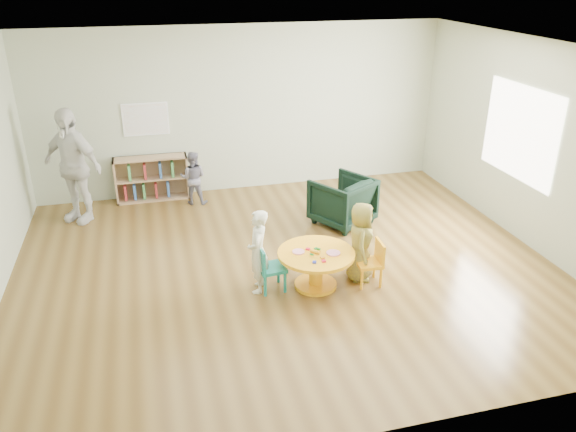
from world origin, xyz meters
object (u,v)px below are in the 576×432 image
at_px(activity_table, 316,263).
at_px(child_right, 361,242).
at_px(kid_chair_left, 268,267).
at_px(kid_chair_right, 372,261).
at_px(bookshelf, 151,178).
at_px(adult_caretaker, 72,166).
at_px(child_left, 258,251).
at_px(toddler, 193,178).
at_px(armchair, 342,201).

xyz_separation_m(activity_table, child_right, (0.59, 0.05, 0.19)).
relative_size(kid_chair_left, kid_chair_right, 1.03).
xyz_separation_m(bookshelf, child_right, (2.45, -3.37, 0.15)).
bearing_deg(adult_caretaker, activity_table, -6.05).
bearing_deg(kid_chair_left, activity_table, 79.02).
relative_size(child_left, child_right, 1.02).
distance_m(activity_table, bookshelf, 3.89).
distance_m(kid_chair_right, child_right, 0.28).
relative_size(child_left, toddler, 1.18).
height_order(child_left, toddler, child_left).
bearing_deg(child_right, bookshelf, 55.59).
xyz_separation_m(child_right, adult_caretaker, (-3.58, 2.79, 0.37)).
distance_m(kid_chair_left, bookshelf, 3.59).
bearing_deg(armchair, adult_caretaker, -46.71).
relative_size(armchair, child_right, 0.79).
height_order(kid_chair_right, bookshelf, bookshelf).
bearing_deg(toddler, adult_caretaker, 24.11).
relative_size(activity_table, child_left, 0.90).
height_order(bookshelf, armchair, bookshelf).
relative_size(bookshelf, armchair, 1.48).
distance_m(bookshelf, toddler, 0.77).
bearing_deg(adult_caretaker, bookshelf, 64.84).
height_order(kid_chair_right, adult_caretaker, adult_caretaker).
height_order(kid_chair_right, child_right, child_right).
bearing_deg(child_right, activity_table, 114.46).
distance_m(kid_chair_left, child_left, 0.24).
xyz_separation_m(activity_table, armchair, (0.94, 1.68, 0.04)).
relative_size(kid_chair_left, armchair, 0.73).
bearing_deg(kid_chair_right, activity_table, 84.67).
distance_m(kid_chair_right, armchair, 1.80).
relative_size(kid_chair_right, armchair, 0.71).
xyz_separation_m(kid_chair_left, child_left, (-0.11, 0.04, 0.21)).
height_order(kid_chair_left, child_right, child_right).
xyz_separation_m(armchair, child_left, (-1.64, -1.58, 0.16)).
relative_size(kid_chair_right, bookshelf, 0.48).
xyz_separation_m(toddler, adult_caretaker, (-1.80, -0.21, 0.44)).
bearing_deg(kid_chair_left, armchair, 131.74).
bearing_deg(child_right, adult_caretaker, 71.71).
distance_m(activity_table, kid_chair_left, 0.59).
relative_size(child_left, adult_caretaker, 0.59).
height_order(kid_chair_left, kid_chair_right, kid_chair_left).
relative_size(bookshelf, toddler, 1.34).
distance_m(activity_table, kid_chair_right, 0.70).
bearing_deg(kid_chair_left, toddler, -173.72).
bearing_deg(activity_table, toddler, 111.17).
xyz_separation_m(activity_table, bookshelf, (-1.85, 3.42, 0.04)).
height_order(activity_table, adult_caretaker, adult_caretaker).
bearing_deg(activity_table, kid_chair_left, 174.01).
distance_m(bookshelf, adult_caretaker, 1.38).
xyz_separation_m(bookshelf, armchair, (2.79, -1.74, 0.00)).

